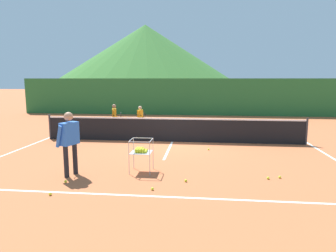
{
  "coord_description": "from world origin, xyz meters",
  "views": [
    {
      "loc": [
        1.15,
        -12.02,
        2.53
      ],
      "look_at": [
        -0.04,
        -1.23,
        0.84
      ],
      "focal_mm": 32.36,
      "sensor_mm": 36.0,
      "label": 1
    }
  ],
  "objects_px": {
    "student_0": "(115,116)",
    "tennis_ball_0": "(280,177)",
    "tennis_ball_5": "(268,178)",
    "instructor": "(69,138)",
    "tennis_ball_3": "(66,181)",
    "tennis_ball_4": "(209,149)",
    "tennis_ball_6": "(152,189)",
    "student_1": "(140,116)",
    "tennis_ball_1": "(50,194)",
    "tennis_ball_2": "(186,181)",
    "ball_cart": "(141,151)",
    "tennis_net": "(172,130)"
  },
  "relations": [
    {
      "from": "student_0",
      "to": "tennis_ball_0",
      "type": "distance_m",
      "value": 8.56
    },
    {
      "from": "tennis_ball_5",
      "to": "student_0",
      "type": "bearing_deg",
      "value": 133.38
    },
    {
      "from": "instructor",
      "to": "student_0",
      "type": "bearing_deg",
      "value": 95.76
    },
    {
      "from": "tennis_ball_3",
      "to": "tennis_ball_5",
      "type": "height_order",
      "value": "same"
    },
    {
      "from": "tennis_ball_4",
      "to": "tennis_ball_5",
      "type": "xyz_separation_m",
      "value": [
        1.44,
        -3.06,
        0.0
      ]
    },
    {
      "from": "tennis_ball_0",
      "to": "tennis_ball_6",
      "type": "relative_size",
      "value": 1.0
    },
    {
      "from": "student_0",
      "to": "tennis_ball_4",
      "type": "relative_size",
      "value": 20.05
    },
    {
      "from": "student_1",
      "to": "tennis_ball_5",
      "type": "distance_m",
      "value": 8.2
    },
    {
      "from": "tennis_ball_4",
      "to": "tennis_ball_6",
      "type": "relative_size",
      "value": 1.0
    },
    {
      "from": "student_1",
      "to": "tennis_ball_5",
      "type": "relative_size",
      "value": 18.24
    },
    {
      "from": "tennis_ball_1",
      "to": "instructor",
      "type": "bearing_deg",
      "value": 95.56
    },
    {
      "from": "tennis_ball_2",
      "to": "tennis_ball_6",
      "type": "height_order",
      "value": "same"
    },
    {
      "from": "student_0",
      "to": "tennis_ball_2",
      "type": "distance_m",
      "value": 7.53
    },
    {
      "from": "student_1",
      "to": "ball_cart",
      "type": "xyz_separation_m",
      "value": [
        1.32,
        -6.43,
        -0.15
      ]
    },
    {
      "from": "tennis_ball_0",
      "to": "tennis_ball_4",
      "type": "bearing_deg",
      "value": 120.7
    },
    {
      "from": "tennis_ball_4",
      "to": "tennis_net",
      "type": "bearing_deg",
      "value": 137.17
    },
    {
      "from": "tennis_ball_2",
      "to": "tennis_ball_3",
      "type": "height_order",
      "value": "same"
    },
    {
      "from": "student_0",
      "to": "tennis_ball_1",
      "type": "xyz_separation_m",
      "value": [
        0.77,
        -7.73,
        -0.79
      ]
    },
    {
      "from": "tennis_net",
      "to": "tennis_ball_2",
      "type": "bearing_deg",
      "value": -80.6
    },
    {
      "from": "student_1",
      "to": "tennis_ball_2",
      "type": "height_order",
      "value": "student_1"
    },
    {
      "from": "tennis_ball_0",
      "to": "tennis_ball_3",
      "type": "bearing_deg",
      "value": -170.18
    },
    {
      "from": "tennis_ball_4",
      "to": "tennis_ball_6",
      "type": "bearing_deg",
      "value": -108.3
    },
    {
      "from": "student_1",
      "to": "tennis_ball_3",
      "type": "xyz_separation_m",
      "value": [
        -0.35,
        -7.53,
        -0.71
      ]
    },
    {
      "from": "tennis_ball_0",
      "to": "tennis_ball_5",
      "type": "height_order",
      "value": "same"
    },
    {
      "from": "ball_cart",
      "to": "tennis_ball_2",
      "type": "relative_size",
      "value": 13.22
    },
    {
      "from": "student_0",
      "to": "tennis_ball_5",
      "type": "bearing_deg",
      "value": -46.62
    },
    {
      "from": "tennis_ball_0",
      "to": "tennis_ball_1",
      "type": "xyz_separation_m",
      "value": [
        -5.3,
        -1.74,
        0.0
      ]
    },
    {
      "from": "ball_cart",
      "to": "instructor",
      "type": "bearing_deg",
      "value": -163.52
    },
    {
      "from": "student_1",
      "to": "tennis_ball_2",
      "type": "relative_size",
      "value": 18.24
    },
    {
      "from": "tennis_ball_1",
      "to": "tennis_ball_6",
      "type": "distance_m",
      "value": 2.25
    },
    {
      "from": "student_0",
      "to": "tennis_ball_2",
      "type": "xyz_separation_m",
      "value": [
        3.68,
        -6.52,
        -0.79
      ]
    },
    {
      "from": "tennis_ball_0",
      "to": "tennis_ball_5",
      "type": "xyz_separation_m",
      "value": [
        -0.31,
        -0.11,
        0.0
      ]
    },
    {
      "from": "tennis_ball_1",
      "to": "ball_cart",
      "type": "bearing_deg",
      "value": 49.46
    },
    {
      "from": "tennis_ball_3",
      "to": "tennis_ball_5",
      "type": "xyz_separation_m",
      "value": [
        5.01,
        0.81,
        0.0
      ]
    },
    {
      "from": "tennis_ball_2",
      "to": "tennis_ball_6",
      "type": "xyz_separation_m",
      "value": [
        -0.73,
        -0.65,
        0.0
      ]
    },
    {
      "from": "tennis_ball_1",
      "to": "tennis_ball_3",
      "type": "bearing_deg",
      "value": 91.96
    },
    {
      "from": "student_1",
      "to": "tennis_ball_5",
      "type": "height_order",
      "value": "student_1"
    },
    {
      "from": "instructor",
      "to": "tennis_ball_5",
      "type": "height_order",
      "value": "instructor"
    },
    {
      "from": "tennis_ball_6",
      "to": "tennis_ball_2",
      "type": "bearing_deg",
      "value": 41.76
    },
    {
      "from": "student_1",
      "to": "tennis_ball_3",
      "type": "relative_size",
      "value": 18.24
    },
    {
      "from": "tennis_net",
      "to": "tennis_ball_4",
      "type": "relative_size",
      "value": 154.49
    },
    {
      "from": "tennis_ball_3",
      "to": "tennis_ball_0",
      "type": "bearing_deg",
      "value": 9.82
    },
    {
      "from": "tennis_ball_3",
      "to": "tennis_ball_6",
      "type": "height_order",
      "value": "same"
    },
    {
      "from": "student_0",
      "to": "student_1",
      "type": "height_order",
      "value": "student_0"
    },
    {
      "from": "tennis_ball_2",
      "to": "tennis_ball_1",
      "type": "bearing_deg",
      "value": -157.43
    },
    {
      "from": "instructor",
      "to": "tennis_ball_1",
      "type": "relative_size",
      "value": 24.84
    },
    {
      "from": "tennis_net",
      "to": "instructor",
      "type": "bearing_deg",
      "value": -115.89
    },
    {
      "from": "tennis_ball_3",
      "to": "ball_cart",
      "type": "bearing_deg",
      "value": 33.33
    },
    {
      "from": "tennis_ball_4",
      "to": "tennis_ball_5",
      "type": "height_order",
      "value": "same"
    },
    {
      "from": "ball_cart",
      "to": "tennis_ball_1",
      "type": "distance_m",
      "value": 2.59
    }
  ]
}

